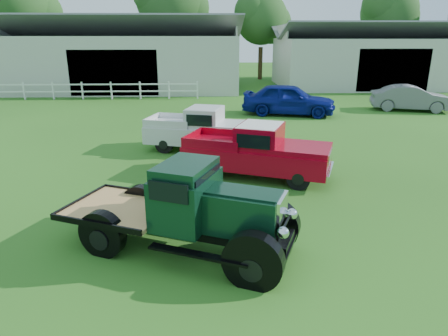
{
  "coord_description": "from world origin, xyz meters",
  "views": [
    {
      "loc": [
        -0.14,
        -8.35,
        4.22
      ],
      "look_at": [
        0.2,
        1.2,
        1.05
      ],
      "focal_mm": 32.0,
      "sensor_mm": 36.0,
      "label": 1
    }
  ],
  "objects_px": {
    "misc_car_blue": "(289,99)",
    "misc_car_grey": "(411,98)",
    "white_pickup": "(203,129)",
    "vintage_flatbed": "(183,207)",
    "red_pickup": "(257,150)"
  },
  "relations": [
    {
      "from": "misc_car_blue",
      "to": "misc_car_grey",
      "type": "distance_m",
      "value": 7.51
    },
    {
      "from": "white_pickup",
      "to": "misc_car_blue",
      "type": "distance_m",
      "value": 8.56
    },
    {
      "from": "vintage_flatbed",
      "to": "misc_car_grey",
      "type": "relative_size",
      "value": 1.07
    },
    {
      "from": "red_pickup",
      "to": "misc_car_blue",
      "type": "relative_size",
      "value": 0.91
    },
    {
      "from": "vintage_flatbed",
      "to": "misc_car_grey",
      "type": "bearing_deg",
      "value": 73.88
    },
    {
      "from": "white_pickup",
      "to": "misc_car_blue",
      "type": "height_order",
      "value": "misc_car_blue"
    },
    {
      "from": "vintage_flatbed",
      "to": "misc_car_blue",
      "type": "xyz_separation_m",
      "value": [
        4.97,
        14.75,
        -0.08
      ]
    },
    {
      "from": "white_pickup",
      "to": "vintage_flatbed",
      "type": "bearing_deg",
      "value": -77.08
    },
    {
      "from": "red_pickup",
      "to": "misc_car_blue",
      "type": "distance_m",
      "value": 10.66
    },
    {
      "from": "vintage_flatbed",
      "to": "misc_car_grey",
      "type": "height_order",
      "value": "vintage_flatbed"
    },
    {
      "from": "misc_car_grey",
      "to": "vintage_flatbed",
      "type": "bearing_deg",
      "value": 157.69
    },
    {
      "from": "red_pickup",
      "to": "misc_car_grey",
      "type": "height_order",
      "value": "red_pickup"
    },
    {
      "from": "vintage_flatbed",
      "to": "red_pickup",
      "type": "distance_m",
      "value": 4.94
    },
    {
      "from": "misc_car_grey",
      "to": "white_pickup",
      "type": "bearing_deg",
      "value": 139.9
    },
    {
      "from": "vintage_flatbed",
      "to": "red_pickup",
      "type": "relative_size",
      "value": 1.03
    }
  ]
}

